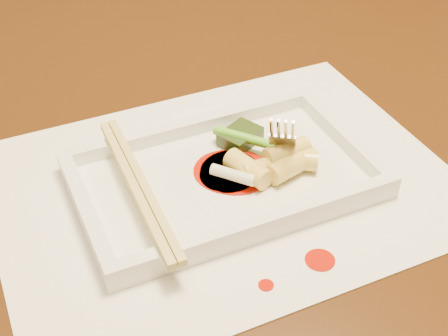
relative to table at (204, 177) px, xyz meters
name	(u,v)px	position (x,y,z in m)	size (l,w,h in m)	color
table	(204,177)	(0.00, 0.00, 0.00)	(1.40, 0.90, 0.75)	black
placemat	(224,184)	(-0.03, -0.13, 0.10)	(0.40, 0.30, 0.00)	white
sauce_splatter_a	(320,260)	(0.00, -0.25, 0.10)	(0.02, 0.02, 0.00)	#B41505
sauce_splatter_b	(266,285)	(-0.05, -0.25, 0.10)	(0.01, 0.01, 0.00)	#B41505
plate_base	(224,180)	(-0.03, -0.13, 0.11)	(0.26, 0.16, 0.01)	white
plate_rim_far	(192,126)	(-0.03, -0.06, 0.12)	(0.26, 0.01, 0.01)	white
plate_rim_near	(262,224)	(-0.03, -0.20, 0.12)	(0.26, 0.01, 0.01)	white
plate_rim_left	(86,210)	(-0.16, -0.13, 0.12)	(0.01, 0.14, 0.01)	white
plate_rim_right	(343,136)	(0.09, -0.13, 0.12)	(0.01, 0.14, 0.01)	white
veg_piece	(240,136)	(0.00, -0.09, 0.12)	(0.04, 0.03, 0.01)	black
scallion_white	(233,175)	(-0.03, -0.14, 0.12)	(0.01, 0.01, 0.04)	#EAEACC
scallion_green	(257,141)	(0.01, -0.11, 0.12)	(0.01, 0.01, 0.09)	#449F19
chopstick_a	(134,187)	(-0.12, -0.13, 0.13)	(0.01, 0.19, 0.01)	tan
chopstick_b	(143,184)	(-0.11, -0.13, 0.13)	(0.01, 0.19, 0.01)	tan
fork	(289,78)	(0.04, -0.11, 0.18)	(0.09, 0.10, 0.14)	silver
sauce_blob_0	(227,171)	(-0.03, -0.12, 0.11)	(0.06, 0.06, 0.00)	#B41505
sauce_blob_1	(227,175)	(-0.03, -0.13, 0.11)	(0.05, 0.05, 0.00)	#B41505
sauce_blob_2	(236,172)	(-0.02, -0.13, 0.11)	(0.06, 0.06, 0.00)	#B41505
rice_cake_0	(291,165)	(0.02, -0.15, 0.12)	(0.02, 0.02, 0.05)	#F8E773
rice_cake_1	(292,159)	(0.03, -0.14, 0.12)	(0.02, 0.02, 0.05)	#F8E773
rice_cake_2	(287,152)	(0.02, -0.14, 0.13)	(0.02, 0.02, 0.04)	#F8E773
rice_cake_3	(270,166)	(0.00, -0.15, 0.12)	(0.02, 0.02, 0.05)	#F8E773
rice_cake_4	(248,169)	(-0.02, -0.14, 0.12)	(0.02, 0.02, 0.04)	#F8E773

